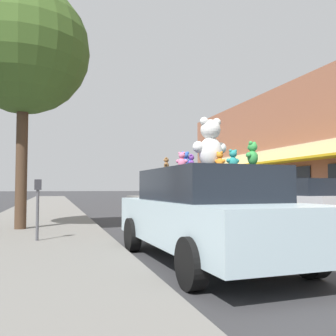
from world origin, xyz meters
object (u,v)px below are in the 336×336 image
at_px(plush_art_car, 206,213).
at_px(teddy_bear_yellow, 185,162).
at_px(teddy_bear_pink, 182,160).
at_px(teddy_bear_green, 253,154).
at_px(teddy_bear_orange, 220,160).
at_px(teddy_bear_brown, 166,163).
at_px(teddy_bear_blue, 185,160).
at_px(teddy_bear_giant, 210,144).
at_px(teddy_bear_teal, 233,159).
at_px(teddy_bear_black, 208,164).
at_px(parked_car_far_center, 304,199).
at_px(parked_car_far_right, 243,195).
at_px(street_tree, 24,50).
at_px(parking_meter, 38,201).
at_px(teddy_bear_purple, 191,162).

xyz_separation_m(plush_art_car, teddy_bear_yellow, (-0.27, 0.31, 0.86)).
distance_m(teddy_bear_pink, teddy_bear_green, 1.20).
distance_m(teddy_bear_orange, teddy_bear_brown, 0.96).
height_order(teddy_bear_green, teddy_bear_blue, teddy_bear_green).
distance_m(teddy_bear_giant, teddy_bear_orange, 0.37).
distance_m(teddy_bear_giant, teddy_bear_teal, 0.46).
bearing_deg(teddy_bear_yellow, teddy_bear_teal, 162.37).
height_order(teddy_bear_black, parked_car_far_center, teddy_bear_black).
bearing_deg(parked_car_far_right, teddy_bear_giant, -120.90).
height_order(teddy_bear_yellow, teddy_bear_pink, teddy_bear_yellow).
bearing_deg(teddy_bear_green, plush_art_car, -102.32).
bearing_deg(teddy_bear_black, street_tree, -37.49).
xyz_separation_m(teddy_bear_yellow, teddy_bear_blue, (-0.04, -0.15, 0.01)).
bearing_deg(plush_art_car, teddy_bear_giant, 32.80).
height_order(teddy_bear_blue, parking_meter, teddy_bear_blue).
distance_m(teddy_bear_yellow, teddy_bear_green, 1.44).
height_order(teddy_bear_purple, parking_meter, teddy_bear_purple).
relative_size(plush_art_car, teddy_bear_giant, 5.43).
relative_size(street_tree, parking_meter, 5.25).
bearing_deg(teddy_bear_green, street_tree, -87.87).
height_order(teddy_bear_giant, parked_car_far_center, teddy_bear_giant).
bearing_deg(parked_car_far_center, teddy_bear_green, -131.48).
bearing_deg(teddy_bear_purple, teddy_bear_yellow, -123.25).
height_order(plush_art_car, teddy_bear_green, teddy_bear_green).
distance_m(teddy_bear_brown, parked_car_far_center, 8.24).
bearing_deg(teddy_bear_teal, parked_car_far_right, -122.03).
bearing_deg(teddy_bear_teal, parking_meter, -41.91).
bearing_deg(teddy_bear_orange, street_tree, 9.31).
xyz_separation_m(teddy_bear_orange, teddy_bear_black, (0.28, 1.13, 0.01)).
distance_m(teddy_bear_purple, teddy_bear_green, 1.27).
relative_size(teddy_bear_purple, parking_meter, 0.20).
bearing_deg(teddy_bear_purple, parked_car_far_right, -179.38).
relative_size(teddy_bear_teal, teddy_bear_purple, 1.32).
bearing_deg(teddy_bear_pink, parked_car_far_right, -97.83).
bearing_deg(teddy_bear_orange, parked_car_far_center, -70.70).
bearing_deg(teddy_bear_brown, plush_art_car, 73.05).
xyz_separation_m(teddy_bear_giant, parked_car_far_right, (5.87, 9.80, -1.10)).
relative_size(teddy_bear_green, teddy_bear_black, 1.18).
relative_size(teddy_bear_giant, teddy_bear_yellow, 3.28).
distance_m(plush_art_car, teddy_bear_pink, 0.97).
height_order(teddy_bear_yellow, parked_car_far_right, teddy_bear_yellow).
xyz_separation_m(teddy_bear_teal, teddy_bear_orange, (-0.29, -0.09, -0.02)).
bearing_deg(teddy_bear_green, parked_car_far_right, -146.01).
bearing_deg(teddy_bear_green, teddy_bear_blue, -91.20).
relative_size(teddy_bear_green, teddy_bear_blue, 1.18).
bearing_deg(parking_meter, teddy_bear_green, -49.58).
relative_size(plush_art_car, parked_car_far_right, 1.09).
height_order(teddy_bear_black, parked_car_far_right, teddy_bear_black).
distance_m(teddy_bear_brown, teddy_bear_black, 1.14).
bearing_deg(teddy_bear_pink, teddy_bear_teal, -153.58).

